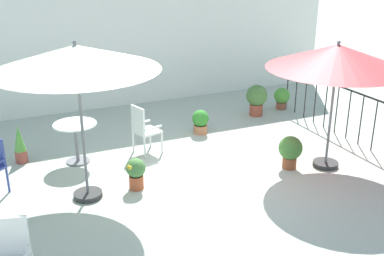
# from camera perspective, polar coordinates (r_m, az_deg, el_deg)

# --- Properties ---
(ground_plane) EXTENTS (60.00, 60.00, 0.00)m
(ground_plane) POSITION_cam_1_polar(r_m,az_deg,el_deg) (7.96, 0.11, -5.95)
(ground_plane) COLOR #ACB2A1
(villa_facade) EXTENTS (11.36, 0.30, 3.60)m
(villa_facade) POSITION_cam_1_polar(r_m,az_deg,el_deg) (11.43, -9.10, 11.55)
(villa_facade) COLOR white
(villa_facade) RESTS_ON ground
(terrace_railing) EXTENTS (0.03, 5.25, 1.01)m
(terrace_railing) POSITION_cam_1_polar(r_m,az_deg,el_deg) (9.60, 19.86, 1.89)
(terrace_railing) COLOR black
(terrace_railing) RESTS_ON ground
(patio_umbrella_0) EXTENTS (2.31, 2.31, 2.22)m
(patio_umbrella_0) POSITION_cam_1_polar(r_m,az_deg,el_deg) (8.08, 17.14, 8.15)
(patio_umbrella_0) COLOR #2D2D2D
(patio_umbrella_0) RESTS_ON ground
(patio_umbrella_1) EXTENTS (2.37, 2.37, 2.42)m
(patio_umbrella_1) POSITION_cam_1_polar(r_m,az_deg,el_deg) (6.78, -13.83, 8.13)
(patio_umbrella_1) COLOR #2D2D2D
(patio_umbrella_1) RESTS_ON ground
(cafe_table_0) EXTENTS (0.76, 0.76, 0.74)m
(cafe_table_0) POSITION_cam_1_polar(r_m,az_deg,el_deg) (8.55, -13.86, -0.87)
(cafe_table_0) COLOR white
(cafe_table_0) RESTS_ON ground
(patio_chair_1) EXTENTS (0.55, 0.53, 0.91)m
(patio_chair_1) POSITION_cam_1_polar(r_m,az_deg,el_deg) (5.58, -21.38, -14.16)
(patio_chair_1) COLOR white
(patio_chair_1) RESTS_ON ground
(patio_chair_2) EXTENTS (0.52, 0.52, 0.94)m
(patio_chair_2) POSITION_cam_1_polar(r_m,az_deg,el_deg) (8.71, -5.92, 0.08)
(patio_chair_2) COLOR silver
(patio_chair_2) RESTS_ON ground
(potted_plant_0) EXTENTS (0.31, 0.31, 0.52)m
(potted_plant_0) POSITION_cam_1_polar(r_m,az_deg,el_deg) (7.52, -6.82, -5.29)
(potted_plant_0) COLOR #B04F2F
(potted_plant_0) RESTS_ON ground
(potted_plant_1) EXTENTS (0.35, 0.35, 0.50)m
(potted_plant_1) POSITION_cam_1_polar(r_m,az_deg,el_deg) (9.73, 1.02, 0.85)
(potted_plant_1) COLOR #BC744B
(potted_plant_1) RESTS_ON ground
(potted_plant_2) EXTENTS (0.49, 0.49, 0.72)m
(potted_plant_2) POSITION_cam_1_polar(r_m,az_deg,el_deg) (10.86, 7.82, 3.61)
(potted_plant_2) COLOR #A04B35
(potted_plant_2) RESTS_ON ground
(potted_plant_3) EXTENTS (0.22, 0.22, 0.70)m
(potted_plant_3) POSITION_cam_1_polar(r_m,az_deg,el_deg) (8.91, -20.09, -1.89)
(potted_plant_3) COLOR #974539
(potted_plant_3) RESTS_ON ground
(potted_plant_4) EXTENTS (0.41, 0.41, 0.58)m
(potted_plant_4) POSITION_cam_1_polar(r_m,az_deg,el_deg) (8.32, 11.80, -2.64)
(potted_plant_4) COLOR brown
(potted_plant_4) RESTS_ON ground
(potted_plant_5) EXTENTS (0.38, 0.38, 0.51)m
(potted_plant_5) POSITION_cam_1_polar(r_m,az_deg,el_deg) (11.45, 10.79, 3.67)
(potted_plant_5) COLOR brown
(potted_plant_5) RESTS_ON ground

